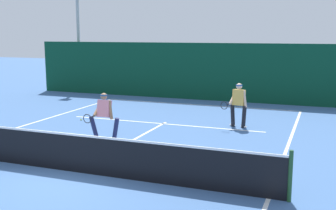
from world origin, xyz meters
name	(u,v)px	position (x,y,z in m)	size (l,w,h in m)	color
ground_plane	(75,172)	(0.00, 0.00, 0.00)	(80.00, 80.00, 0.00)	#3F649A
court_line_baseline_far	(198,105)	(0.00, 10.74, 0.00)	(9.69, 0.10, 0.01)	white
court_line_sideline_right	(268,199)	(4.85, 0.00, 0.00)	(0.10, 21.48, 0.01)	white
court_line_service	(163,124)	(0.00, 6.10, 0.00)	(7.90, 0.10, 0.01)	white
court_line_centre	(130,142)	(0.00, 3.20, 0.00)	(0.10, 6.40, 0.01)	white
tennis_net	(74,152)	(0.00, 0.00, 0.51)	(10.63, 0.09, 1.11)	#1E4723
player_near	(104,115)	(-0.82, 2.98, 0.87)	(1.11, 0.88, 1.60)	#1E234C
player_far	(238,103)	(2.84, 6.57, 0.92)	(0.95, 0.88, 1.66)	black
tennis_ball	(15,145)	(-3.16, 1.43, 0.03)	(0.07, 0.07, 0.07)	#D1E033
tennis_ball_extra	(81,120)	(-3.33, 5.48, 0.03)	(0.07, 0.07, 0.07)	#D1E033
back_fence_windscreen	(207,72)	(0.00, 12.36, 1.50)	(20.33, 0.12, 2.99)	#0A3C26
light_pole	(78,25)	(-8.42, 13.34, 4.00)	(0.55, 0.44, 6.38)	#9EA39E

